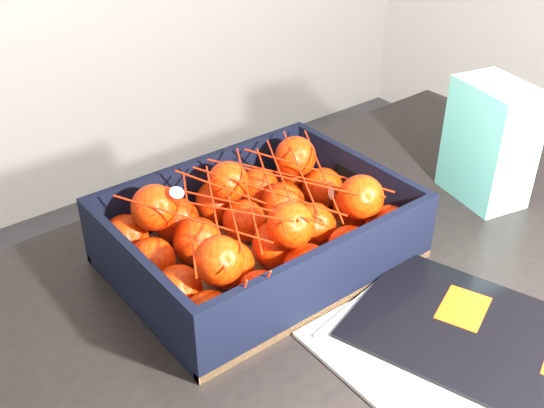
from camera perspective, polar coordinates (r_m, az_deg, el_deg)
table at (r=1.00m, az=8.56°, el=-10.72°), size 1.21×0.82×0.75m
magazine_stack at (r=0.84m, az=15.71°, el=-11.85°), size 0.32×0.33×0.02m
produce_crate at (r=0.94m, az=-1.13°, el=-3.25°), size 0.40×0.30×0.11m
clementine_heap at (r=0.93m, az=-1.12°, el=-1.88°), size 0.38×0.28×0.12m
mesh_net at (r=0.89m, az=-1.21°, el=0.59°), size 0.33×0.27×0.10m
retail_carton at (r=1.12m, az=18.61°, el=5.15°), size 0.12×0.15×0.20m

